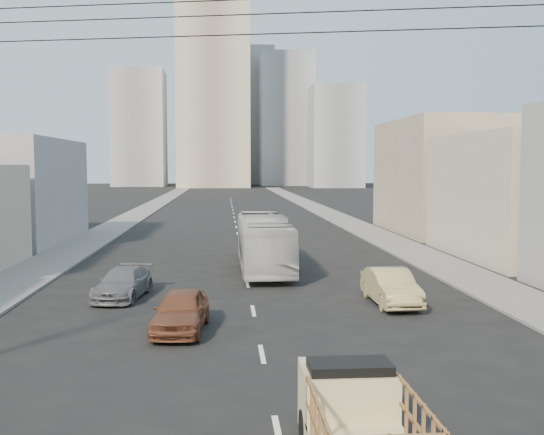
{
  "coord_description": "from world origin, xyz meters",
  "views": [
    {
      "loc": [
        -1.16,
        -11.6,
        5.91
      ],
      "look_at": [
        1.09,
        18.14,
        3.5
      ],
      "focal_mm": 42.0,
      "sensor_mm": 36.0,
      "label": 1
    }
  ],
  "objects": [
    {
      "name": "bldg_right_far",
      "position": [
        20.0,
        44.0,
        5.0
      ],
      "size": [
        12.0,
        16.0,
        10.0
      ],
      "primitive_type": "cube",
      "color": "gray",
      "rests_on": "ground"
    },
    {
      "name": "sedan_grey",
      "position": [
        -5.72,
        17.0,
        0.67
      ],
      "size": [
        2.5,
        4.81,
        1.33
      ],
      "primitive_type": "imported",
      "rotation": [
        0.0,
        0.0,
        -0.14
      ],
      "color": "slate",
      "rests_on": "ground"
    },
    {
      "name": "midrise_back",
      "position": [
        6.0,
        200.0,
        22.0
      ],
      "size": [
        18.0,
        18.0,
        44.0
      ],
      "primitive_type": "cube",
      "color": "gray",
      "rests_on": "ground"
    },
    {
      "name": "sedan_tan",
      "position": [
        5.94,
        14.81,
        0.76
      ],
      "size": [
        1.71,
        4.64,
        1.52
      ],
      "primitive_type": "imported",
      "rotation": [
        0.0,
        0.0,
        0.02
      ],
      "color": "tan",
      "rests_on": "ground"
    },
    {
      "name": "midrise_east",
      "position": [
        30.0,
        165.0,
        14.0
      ],
      "size": [
        14.0,
        14.0,
        28.0
      ],
      "primitive_type": "cube",
      "color": "gray",
      "rests_on": "ground"
    },
    {
      "name": "bldg_right_mid",
      "position": [
        19.5,
        28.0,
        4.0
      ],
      "size": [
        11.0,
        14.0,
        8.0
      ],
      "primitive_type": "cube",
      "color": "#BAAD96",
      "rests_on": "ground"
    },
    {
      "name": "sedan_brown",
      "position": [
        -2.73,
        11.0,
        0.75
      ],
      "size": [
        2.13,
        4.51,
        1.49
      ],
      "primitive_type": "imported",
      "rotation": [
        0.0,
        0.0,
        -0.09
      ],
      "color": "brown",
      "rests_on": "ground"
    },
    {
      "name": "overhead_wires",
      "position": [
        0.0,
        1.5,
        8.97
      ],
      "size": [
        23.01,
        5.02,
        0.72
      ],
      "color": "black",
      "rests_on": "ground"
    },
    {
      "name": "flatbed_pickup",
      "position": [
        1.4,
        0.18,
        1.09
      ],
      "size": [
        1.95,
        4.41,
        1.9
      ],
      "color": "#CCBC88",
      "rests_on": "ground"
    },
    {
      "name": "city_bus",
      "position": [
        1.09,
        24.34,
        1.58
      ],
      "size": [
        2.7,
        11.35,
        3.16
      ],
      "primitive_type": "imported",
      "rotation": [
        0.0,
        0.0,
        0.0
      ],
      "color": "beige",
      "rests_on": "ground"
    },
    {
      "name": "high_rise_tower",
      "position": [
        -4.0,
        170.0,
        30.0
      ],
      "size": [
        20.0,
        20.0,
        60.0
      ],
      "primitive_type": "cube",
      "color": "tan",
      "rests_on": "ground"
    },
    {
      "name": "midrise_ne",
      "position": [
        18.0,
        185.0,
        20.0
      ],
      "size": [
        16.0,
        16.0,
        40.0
      ],
      "primitive_type": "cube",
      "color": "gray",
      "rests_on": "ground"
    },
    {
      "name": "sidewalk_right",
      "position": [
        11.75,
        70.0,
        0.06
      ],
      "size": [
        3.5,
        180.0,
        0.12
      ],
      "primitive_type": "cube",
      "color": "slate",
      "rests_on": "ground"
    },
    {
      "name": "sidewalk_left",
      "position": [
        -11.75,
        70.0,
        0.06
      ],
      "size": [
        3.5,
        180.0,
        0.12
      ],
      "primitive_type": "cube",
      "color": "slate",
      "rests_on": "ground"
    },
    {
      "name": "midrise_nw",
      "position": [
        -26.0,
        180.0,
        17.0
      ],
      "size": [
        15.0,
        15.0,
        34.0
      ],
      "primitive_type": "cube",
      "color": "gray",
      "rests_on": "ground"
    },
    {
      "name": "lane_dashes",
      "position": [
        0.0,
        53.0,
        0.01
      ],
      "size": [
        0.15,
        104.0,
        0.01
      ],
      "color": "silver",
      "rests_on": "ground"
    }
  ]
}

